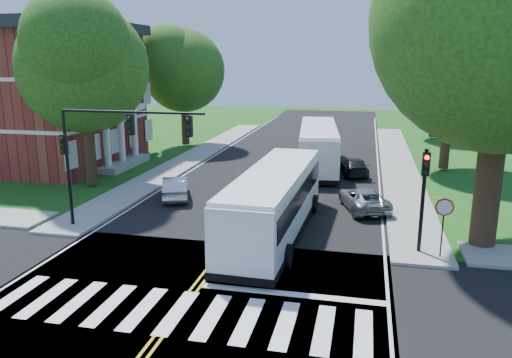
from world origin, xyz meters
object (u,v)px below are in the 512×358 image
(signal_nw, at_px, (110,141))
(bus_lead, at_px, (275,201))
(suv, at_px, (364,199))
(signal_ne, at_px, (424,187))
(bus_follow, at_px, (318,146))
(dark_sedan, at_px, (354,166))
(hatchback, at_px, (175,187))

(signal_nw, xyz_separation_m, bus_lead, (7.62, 1.15, -2.73))
(bus_lead, distance_m, suv, 6.48)
(signal_ne, xyz_separation_m, suv, (-2.38, 6.08, -2.34))
(suv, bearing_deg, bus_follow, -87.62)
(suv, bearing_deg, bus_lead, 34.05)
(signal_ne, bearing_deg, dark_sedan, 102.24)
(signal_nw, relative_size, suv, 1.62)
(hatchback, xyz_separation_m, suv, (10.96, 0.08, -0.05))
(bus_follow, height_order, dark_sedan, bus_follow)
(bus_lead, relative_size, bus_follow, 0.96)
(bus_lead, bearing_deg, bus_follow, -90.01)
(signal_nw, distance_m, bus_follow, 18.53)
(hatchback, bearing_deg, signal_ne, 134.65)
(bus_follow, bearing_deg, suv, 102.72)
(dark_sedan, bearing_deg, bus_lead, 65.65)
(suv, xyz_separation_m, dark_sedan, (-0.80, 8.55, -0.01))
(bus_lead, bearing_deg, suv, -127.49)
(signal_nw, distance_m, bus_lead, 8.17)
(signal_nw, bearing_deg, signal_ne, 0.05)
(signal_nw, bearing_deg, dark_sedan, 53.39)
(bus_lead, distance_m, hatchback, 8.50)
(bus_lead, bearing_deg, signal_nw, 10.49)
(bus_lead, bearing_deg, signal_ne, 171.87)
(bus_follow, relative_size, hatchback, 3.12)
(signal_ne, distance_m, dark_sedan, 15.16)
(bus_follow, height_order, suv, bus_follow)
(signal_ne, relative_size, dark_sedan, 1.05)
(signal_ne, distance_m, hatchback, 14.81)
(signal_ne, height_order, bus_lead, signal_ne)
(signal_ne, relative_size, bus_lead, 0.36)
(suv, distance_m, dark_sedan, 8.59)
(suv, height_order, dark_sedan, suv)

